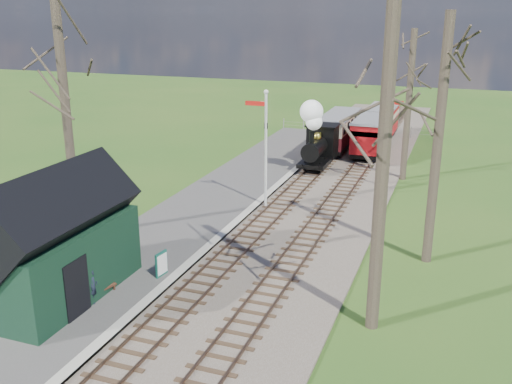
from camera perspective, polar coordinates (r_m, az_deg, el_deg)
distant_hills at (r=80.02m, az=13.83°, el=-1.91°), size 114.40×48.00×22.02m
ballast_bed at (r=35.13m, az=7.27°, el=1.17°), size 8.00×60.00×0.10m
track_near at (r=35.41m, az=5.23°, el=1.46°), size 1.60×60.00×0.15m
track_far at (r=34.87m, az=9.35°, el=1.03°), size 1.60×60.00×0.15m
platform at (r=29.40m, az=-5.50°, el=-1.99°), size 5.00×44.00×0.20m
coping_strip at (r=28.53m, az=-1.32°, el=-2.52°), size 0.40×44.00×0.21m
station_shed at (r=21.17m, az=-19.39°, el=-4.69°), size 3.25×6.30×4.78m
semaphore_near at (r=29.19m, az=0.86°, el=5.15°), size 1.22×0.24×6.22m
semaphore_far at (r=33.82m, az=12.59°, el=6.01°), size 1.22×0.24×5.72m
bare_trees at (r=22.73m, az=0.97°, el=5.62°), size 15.51×22.39×12.00m
fence_line at (r=48.55m, az=9.93°, el=6.27°), size 12.60×0.08×1.00m
locomotive at (r=37.00m, az=6.20°, el=5.36°), size 1.84×4.29×4.59m
coach at (r=42.91m, az=8.19°, el=6.22°), size 2.14×7.35×2.26m
red_carriage_a at (r=41.25m, az=11.36°, el=5.55°), size 2.09×5.19×2.20m
red_carriage_b at (r=46.60m, az=12.46°, el=6.86°), size 2.09×5.19×2.20m
sign_board at (r=22.34m, az=-9.43°, el=-7.10°), size 0.18×0.67×0.97m
bench at (r=21.49m, az=-15.59°, el=-8.98°), size 0.70×1.38×0.76m
person at (r=20.86m, az=-15.99°, el=-9.02°), size 0.42×0.53×1.26m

